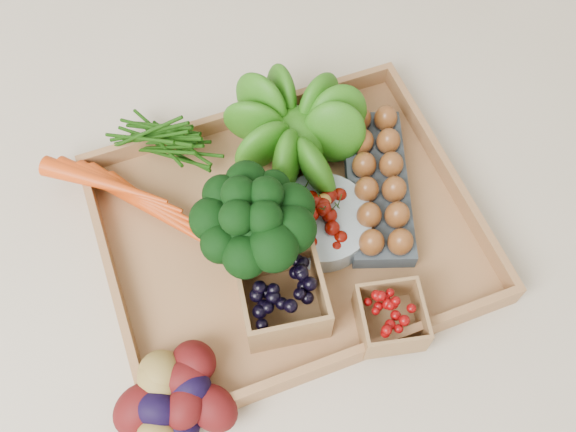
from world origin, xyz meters
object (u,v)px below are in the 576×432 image
object	(u,v)px
tray	(288,232)
broccoli	(255,237)
egg_carton	(377,186)
cherry_bowl	(321,222)

from	to	relation	value
tray	broccoli	world-z (taller)	broccoli
tray	egg_carton	xyz separation A→B (m)	(0.15, 0.02, 0.02)
cherry_bowl	egg_carton	size ratio (longest dim) A/B	0.57
broccoli	egg_carton	size ratio (longest dim) A/B	0.62
broccoli	cherry_bowl	distance (m)	0.12
cherry_bowl	egg_carton	world-z (taller)	cherry_bowl
tray	egg_carton	bearing A→B (deg)	5.68
tray	egg_carton	size ratio (longest dim) A/B	2.06
tray	broccoli	distance (m)	0.10
tray	cherry_bowl	world-z (taller)	cherry_bowl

